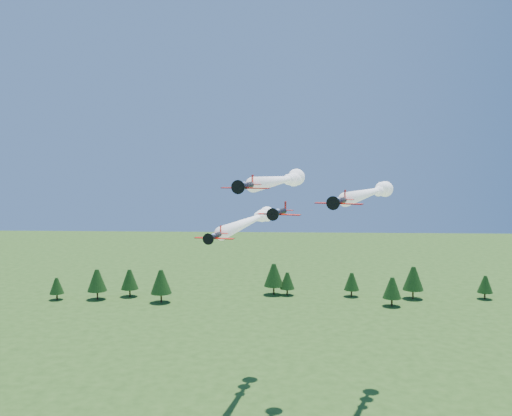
{
  "coord_description": "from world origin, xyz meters",
  "views": [
    {
      "loc": [
        1.85,
        -97.13,
        52.4
      ],
      "look_at": [
        -2.59,
        0.0,
        43.75
      ],
      "focal_mm": 40.0,
      "sensor_mm": 36.0,
      "label": 1
    }
  ],
  "objects_px": {
    "plane_left": "(252,220)",
    "plane_right": "(371,192)",
    "plane_lead": "(282,180)",
    "plane_slot": "(279,212)"
  },
  "relations": [
    {
      "from": "plane_right",
      "to": "plane_left",
      "type": "bearing_deg",
      "value": -168.52
    },
    {
      "from": "plane_right",
      "to": "plane_lead",
      "type": "bearing_deg",
      "value": -136.55
    },
    {
      "from": "plane_slot",
      "to": "plane_lead",
      "type": "bearing_deg",
      "value": 103.69
    },
    {
      "from": "plane_left",
      "to": "plane_right",
      "type": "distance_m",
      "value": 26.48
    },
    {
      "from": "plane_left",
      "to": "plane_right",
      "type": "height_order",
      "value": "plane_right"
    },
    {
      "from": "plane_left",
      "to": "plane_right",
      "type": "relative_size",
      "value": 1.01
    },
    {
      "from": "plane_lead",
      "to": "plane_slot",
      "type": "height_order",
      "value": "plane_lead"
    },
    {
      "from": "plane_left",
      "to": "plane_lead",
      "type": "bearing_deg",
      "value": -49.93
    },
    {
      "from": "plane_lead",
      "to": "plane_right",
      "type": "height_order",
      "value": "plane_lead"
    },
    {
      "from": "plane_lead",
      "to": "plane_right",
      "type": "xyz_separation_m",
      "value": [
        18.8,
        8.22,
        -2.9
      ]
    }
  ]
}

